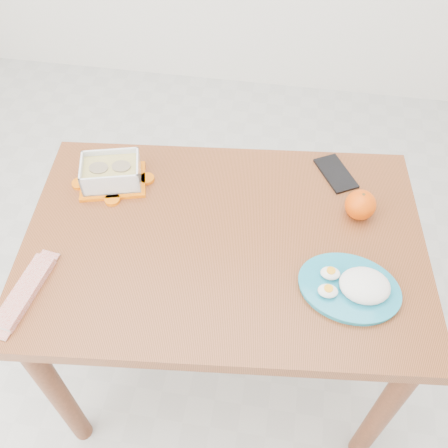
% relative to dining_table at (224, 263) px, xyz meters
% --- Properties ---
extents(ground, '(3.50, 3.50, 0.00)m').
position_rel_dining_table_xyz_m(ground, '(-0.20, 0.03, -0.63)').
color(ground, '#B7B7B2').
rests_on(ground, ground).
extents(dining_table, '(1.13, 0.81, 0.75)m').
position_rel_dining_table_xyz_m(dining_table, '(0.00, 0.00, 0.00)').
color(dining_table, brown).
rests_on(dining_table, ground).
extents(food_container, '(0.21, 0.18, 0.08)m').
position_rel_dining_table_xyz_m(food_container, '(-0.35, 0.15, 0.15)').
color(food_container, orange).
rests_on(food_container, dining_table).
extents(orange_fruit, '(0.08, 0.08, 0.08)m').
position_rel_dining_table_xyz_m(orange_fruit, '(0.35, 0.14, 0.16)').
color(orange_fruit, '#EB3F04').
rests_on(orange_fruit, dining_table).
extents(rice_plate, '(0.28, 0.28, 0.07)m').
position_rel_dining_table_xyz_m(rice_plate, '(0.34, -0.11, 0.14)').
color(rice_plate, teal).
rests_on(rice_plate, dining_table).
extents(candy_bar, '(0.08, 0.21, 0.02)m').
position_rel_dining_table_xyz_m(candy_bar, '(-0.45, -0.25, 0.13)').
color(candy_bar, '#AF1708').
rests_on(candy_bar, dining_table).
extents(smartphone, '(0.14, 0.16, 0.01)m').
position_rel_dining_table_xyz_m(smartphone, '(0.29, 0.29, 0.12)').
color(smartphone, black).
rests_on(smartphone, dining_table).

